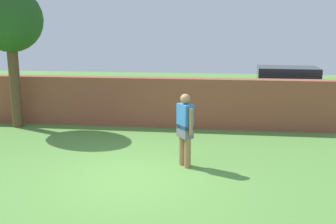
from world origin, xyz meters
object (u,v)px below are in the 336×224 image
car (286,92)px  frisbee_pink (185,152)px  tree (10,22)px  person (185,127)px

car → frisbee_pink: car is taller
tree → car: 9.22m
tree → car: tree is taller
tree → person: 6.63m
car → frisbee_pink: size_ratio=15.86×
tree → frisbee_pink: (5.42, -1.96, -3.19)m
tree → frisbee_pink: tree is taller
person → car: bearing=113.3°
person → frisbee_pink: person is taller
frisbee_pink → tree: bearing=160.1°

